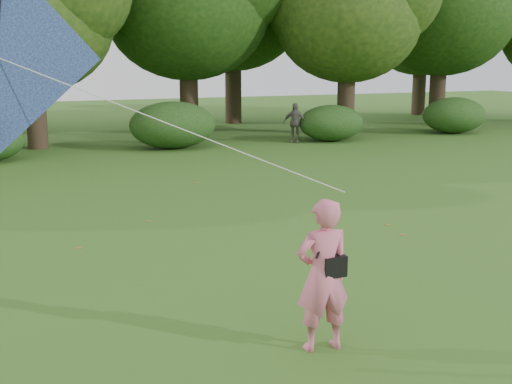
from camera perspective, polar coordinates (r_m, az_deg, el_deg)
name	(u,v)px	position (r m, az deg, el deg)	size (l,w,h in m)	color
ground	(334,327)	(8.86, 6.98, -11.86)	(100.00, 100.00, 0.00)	#265114
man_kite_flyer	(323,275)	(7.90, 5.95, -7.37)	(0.70, 0.46, 1.91)	#E26A88
bystander_right	(295,123)	(27.58, 3.46, 6.15)	(1.00, 0.42, 1.70)	#635D58
crossbody_bag	(333,265)	(7.89, 6.82, -6.45)	(0.43, 0.20, 0.73)	black
tree_line	(110,12)	(30.48, -12.85, 15.37)	(54.70, 15.30, 9.48)	#3A2D1E
shrub_band	(79,132)	(24.95, -15.47, 5.17)	(39.15, 3.22, 1.88)	#264919
fallen_leaves	(164,247)	(12.42, -8.20, -4.87)	(9.05, 12.44, 0.01)	olive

